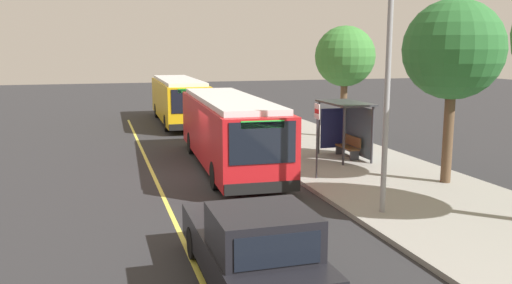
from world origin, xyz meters
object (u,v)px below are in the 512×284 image
transit_bus_second (178,99)px  route_sign_post (317,130)px  waiting_bench (349,146)px  transit_bus_main (229,129)px  pickup_truck (252,247)px

transit_bus_second → route_sign_post: size_ratio=4.04×
transit_bus_second → waiting_bench: 15.33m
waiting_bench → route_sign_post: bearing=-42.0°
transit_bus_main → route_sign_post: bearing=36.2°
transit_bus_main → waiting_bench: (0.20, 5.41, -0.98)m
transit_bus_second → pickup_truck: size_ratio=2.09×
transit_bus_second → route_sign_post: (17.52, 2.54, 0.34)m
transit_bus_main → waiting_bench: bearing=87.9°
transit_bus_main → route_sign_post: 4.25m
route_sign_post → transit_bus_second: bearing=-171.7°
transit_bus_main → pickup_truck: transit_bus_main is taller
transit_bus_main → waiting_bench: transit_bus_main is taller
pickup_truck → route_sign_post: size_ratio=1.93×
pickup_truck → route_sign_post: (-7.89, 4.75, 1.10)m
transit_bus_second → pickup_truck: bearing=-5.0°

